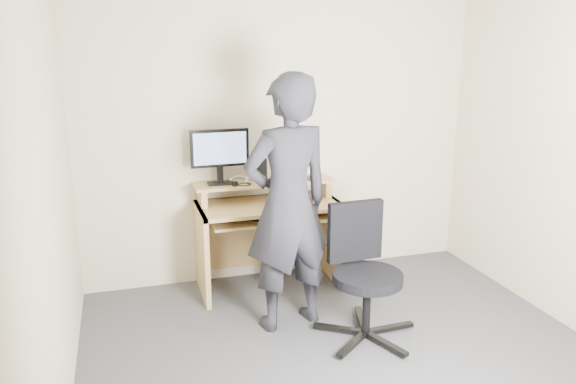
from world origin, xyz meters
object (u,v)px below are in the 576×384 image
monitor (220,152)px  person (288,204)px  desk (267,224)px  office_chair (363,268)px

monitor → person: person is taller
desk → office_chair: size_ratio=1.28×
office_chair → person: (-0.47, 0.30, 0.42)m
desk → monitor: monitor is taller
monitor → person: size_ratio=0.26×
monitor → office_chair: size_ratio=0.52×
monitor → person: bearing=-69.4°
desk → office_chair: bearing=-68.0°
person → office_chair: bearing=135.8°
monitor → person: (0.34, -0.83, -0.25)m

